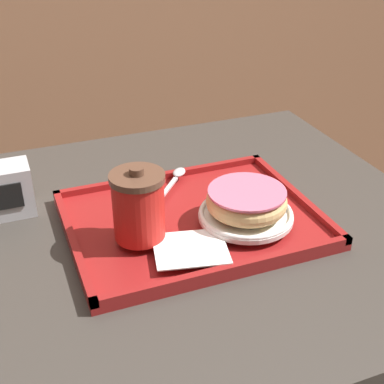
# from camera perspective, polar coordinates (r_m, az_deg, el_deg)

# --- Properties ---
(cafe_table) EXTENTS (0.81, 0.79, 0.72)m
(cafe_table) POSITION_cam_1_polar(r_m,az_deg,el_deg) (1.04, 0.76, -11.27)
(cafe_table) COLOR #38332D
(cafe_table) RESTS_ON ground_plane
(serving_tray) EXTENTS (0.41, 0.32, 0.02)m
(serving_tray) POSITION_cam_1_polar(r_m,az_deg,el_deg) (0.90, 0.00, -3.12)
(serving_tray) COLOR maroon
(serving_tray) RESTS_ON cafe_table
(napkin_paper) EXTENTS (0.13, 0.11, 0.00)m
(napkin_paper) POSITION_cam_1_polar(r_m,az_deg,el_deg) (0.81, -0.16, -6.04)
(napkin_paper) COLOR white
(napkin_paper) RESTS_ON serving_tray
(coffee_cup_front) EXTENTS (0.08, 0.08, 0.12)m
(coffee_cup_front) POSITION_cam_1_polar(r_m,az_deg,el_deg) (0.81, -5.73, -1.44)
(coffee_cup_front) COLOR red
(coffee_cup_front) RESTS_ON serving_tray
(plate_with_chocolate_donut) EXTENTS (0.16, 0.16, 0.01)m
(plate_with_chocolate_donut) POSITION_cam_1_polar(r_m,az_deg,el_deg) (0.88, 5.76, -2.38)
(plate_with_chocolate_donut) COLOR white
(plate_with_chocolate_donut) RESTS_ON serving_tray
(donut_chocolate_glazed) EXTENTS (0.13, 0.13, 0.04)m
(donut_chocolate_glazed) POSITION_cam_1_polar(r_m,az_deg,el_deg) (0.87, 5.85, -0.91)
(donut_chocolate_glazed) COLOR #DBB270
(donut_chocolate_glazed) RESTS_ON plate_with_chocolate_donut
(spoon) EXTENTS (0.11, 0.12, 0.01)m
(spoon) POSITION_cam_1_polar(r_m,az_deg,el_deg) (0.99, -1.80, 1.53)
(spoon) COLOR silver
(spoon) RESTS_ON serving_tray
(napkin_dispenser) EXTENTS (0.09, 0.07, 0.09)m
(napkin_dispenser) POSITION_cam_1_polar(r_m,az_deg,el_deg) (0.97, -19.37, 0.16)
(napkin_dispenser) COLOR #B7B7BC
(napkin_dispenser) RESTS_ON cafe_table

